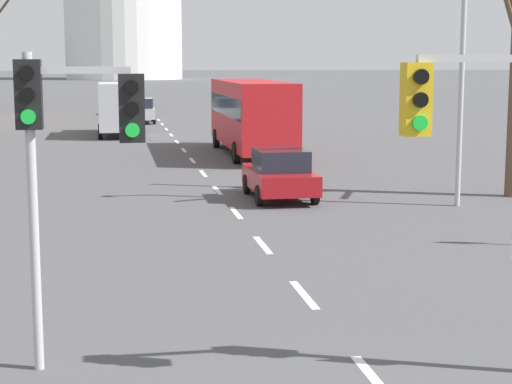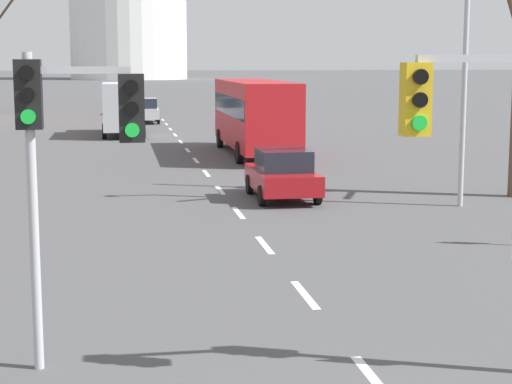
% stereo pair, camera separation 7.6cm
% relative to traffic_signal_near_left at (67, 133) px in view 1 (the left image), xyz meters
% --- Properties ---
extents(lane_stripe_0, '(0.16, 2.00, 0.01)m').
position_rel_traffic_signal_near_left_xyz_m(lane_stripe_0, '(4.15, -1.27, -3.41)').
color(lane_stripe_0, silver).
rests_on(lane_stripe_0, ground_plane).
extents(lane_stripe_1, '(0.16, 2.00, 0.01)m').
position_rel_traffic_signal_near_left_xyz_m(lane_stripe_1, '(4.15, 3.23, -3.41)').
color(lane_stripe_1, silver).
rests_on(lane_stripe_1, ground_plane).
extents(lane_stripe_2, '(0.16, 2.00, 0.01)m').
position_rel_traffic_signal_near_left_xyz_m(lane_stripe_2, '(4.15, 7.73, -3.41)').
color(lane_stripe_2, silver).
rests_on(lane_stripe_2, ground_plane).
extents(lane_stripe_3, '(0.16, 2.00, 0.01)m').
position_rel_traffic_signal_near_left_xyz_m(lane_stripe_3, '(4.15, 12.23, -3.41)').
color(lane_stripe_3, silver).
rests_on(lane_stripe_3, ground_plane).
extents(lane_stripe_4, '(0.16, 2.00, 0.01)m').
position_rel_traffic_signal_near_left_xyz_m(lane_stripe_4, '(4.15, 16.73, -3.41)').
color(lane_stripe_4, silver).
rests_on(lane_stripe_4, ground_plane).
extents(lane_stripe_5, '(0.16, 2.00, 0.01)m').
position_rel_traffic_signal_near_left_xyz_m(lane_stripe_5, '(4.15, 21.23, -3.41)').
color(lane_stripe_5, silver).
rests_on(lane_stripe_5, ground_plane).
extents(lane_stripe_6, '(0.16, 2.00, 0.01)m').
position_rel_traffic_signal_near_left_xyz_m(lane_stripe_6, '(4.15, 25.73, -3.41)').
color(lane_stripe_6, silver).
rests_on(lane_stripe_6, ground_plane).
extents(lane_stripe_7, '(0.16, 2.00, 0.01)m').
position_rel_traffic_signal_near_left_xyz_m(lane_stripe_7, '(4.15, 30.23, -3.41)').
color(lane_stripe_7, silver).
rests_on(lane_stripe_7, ground_plane).
extents(lane_stripe_8, '(0.16, 2.00, 0.01)m').
position_rel_traffic_signal_near_left_xyz_m(lane_stripe_8, '(4.15, 34.73, -3.41)').
color(lane_stripe_8, silver).
rests_on(lane_stripe_8, ground_plane).
extents(lane_stripe_9, '(0.16, 2.00, 0.01)m').
position_rel_traffic_signal_near_left_xyz_m(lane_stripe_9, '(4.15, 39.23, -3.41)').
color(lane_stripe_9, silver).
rests_on(lane_stripe_9, ground_plane).
extents(lane_stripe_10, '(0.16, 2.00, 0.01)m').
position_rel_traffic_signal_near_left_xyz_m(lane_stripe_10, '(4.15, 43.73, -3.41)').
color(lane_stripe_10, silver).
rests_on(lane_stripe_10, ground_plane).
extents(lane_stripe_11, '(0.16, 2.00, 0.01)m').
position_rel_traffic_signal_near_left_xyz_m(lane_stripe_11, '(4.15, 48.23, -3.41)').
color(lane_stripe_11, silver).
rests_on(lane_stripe_11, ground_plane).
extents(lane_stripe_12, '(0.16, 2.00, 0.01)m').
position_rel_traffic_signal_near_left_xyz_m(lane_stripe_12, '(4.15, 52.73, -3.41)').
color(lane_stripe_12, silver).
rests_on(lane_stripe_12, ground_plane).
extents(traffic_signal_near_left, '(1.76, 0.34, 4.53)m').
position_rel_traffic_signal_near_left_xyz_m(traffic_signal_near_left, '(0.00, 0.00, 0.00)').
color(traffic_signal_near_left, '#B2B2B7').
rests_on(traffic_signal_near_left, ground_plane).
extents(street_lamp_right, '(1.73, 0.36, 9.49)m').
position_rel_traffic_signal_near_left_xyz_m(street_lamp_right, '(10.77, 12.30, 2.26)').
color(street_lamp_right, '#B2B2B7').
rests_on(street_lamp_right, ground_plane).
extents(sedan_near_left, '(1.77, 4.33, 1.77)m').
position_rel_traffic_signal_near_left_xyz_m(sedan_near_left, '(2.82, 49.69, -2.53)').
color(sedan_near_left, '#B7B7BC').
rests_on(sedan_near_left, ground_plane).
extents(sedan_near_right, '(1.77, 4.40, 1.64)m').
position_rel_traffic_signal_near_left_xyz_m(sedan_near_right, '(1.88, 69.73, -2.58)').
color(sedan_near_right, '#2D4C33').
rests_on(sedan_near_right, ground_plane).
extents(sedan_mid_centre, '(1.79, 4.48, 1.69)m').
position_rel_traffic_signal_near_left_xyz_m(sedan_mid_centre, '(1.76, 59.73, -2.57)').
color(sedan_mid_centre, slate).
rests_on(sedan_mid_centre, ground_plane).
extents(sedan_far_left, '(1.94, 3.99, 1.63)m').
position_rel_traffic_signal_near_left_xyz_m(sedan_far_left, '(5.91, 14.48, -2.60)').
color(sedan_far_left, maroon).
rests_on(sedan_far_left, ground_plane).
extents(city_bus, '(2.66, 10.80, 3.48)m').
position_rel_traffic_signal_near_left_xyz_m(city_bus, '(7.11, 27.51, -1.37)').
color(city_bus, red).
rests_on(city_bus, ground_plane).
extents(delivery_truck, '(2.44, 7.20, 3.14)m').
position_rel_traffic_signal_near_left_xyz_m(delivery_truck, '(1.09, 39.31, -1.71)').
color(delivery_truck, '#333842').
rests_on(delivery_truck, ground_plane).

